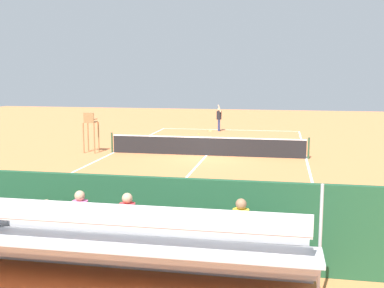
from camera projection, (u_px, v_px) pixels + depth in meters
name	position (u px, v px, depth m)	size (l,w,h in m)	color
ground_plane	(206.00, 155.00, 24.57)	(60.00, 60.00, 0.00)	#D17542
court_line_markings	(207.00, 155.00, 24.60)	(10.10, 22.20, 0.01)	white
tennis_net	(207.00, 146.00, 24.49)	(10.30, 0.10, 1.07)	black
backdrop_wall	(110.00, 218.00, 10.82)	(18.00, 0.16, 2.00)	#1E4C2D
bleacher_stand	(84.00, 241.00, 9.53)	(9.06, 2.40, 2.48)	#B2B2B7
umpire_chair	(90.00, 128.00, 25.30)	(0.67, 0.67, 2.14)	olive
courtside_bench	(259.00, 236.00, 10.98)	(1.80, 0.40, 0.93)	#234C2D
equipment_bag	(168.00, 247.00, 11.30)	(0.90, 0.36, 0.36)	#334C8C
tennis_player	(219.00, 117.00, 34.43)	(0.44, 0.56, 1.93)	navy
tennis_racket	(210.00, 131.00, 34.55)	(0.41, 0.58, 0.03)	black
tennis_ball_near	(199.00, 134.00, 32.69)	(0.07, 0.07, 0.07)	#CCDB33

